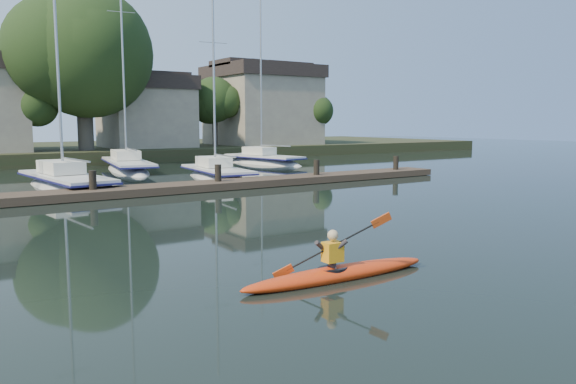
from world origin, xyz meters
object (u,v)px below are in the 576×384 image
dock (160,189)px  sailboat_6 (128,174)px  kayak (337,271)px  sailboat_2 (66,193)px  sailboat_3 (217,182)px  sailboat_7 (263,166)px

dock → sailboat_6: 12.85m
kayak → sailboat_2: bearing=95.3°
sailboat_2 → sailboat_6: (5.74, 8.24, 0.00)m
sailboat_6 → dock: bearing=-92.4°
kayak → dock: (2.05, 15.64, 0.02)m
sailboat_3 → sailboat_6: size_ratio=0.75×
sailboat_3 → sailboat_7: 11.57m
kayak → dock: 15.77m
kayak → sailboat_2: size_ratio=0.28×
sailboat_6 → sailboat_7: (10.71, 0.07, 0.00)m
dock → sailboat_3: 6.78m
sailboat_2 → sailboat_7: (16.46, 8.31, 0.00)m
kayak → dock: size_ratio=0.14×
sailboat_2 → sailboat_3: bearing=-5.4°
kayak → sailboat_3: sailboat_3 is taller
dock → sailboat_6: bearing=78.6°
sailboat_2 → sailboat_3: sailboat_2 is taller
sailboat_2 → sailboat_7: bearing=20.9°
sailboat_2 → sailboat_7: size_ratio=1.20×
kayak → sailboat_2: (-1.16, 19.99, -0.39)m
dock → sailboat_7: (13.25, 12.66, -0.41)m
kayak → dock: kayak is taller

